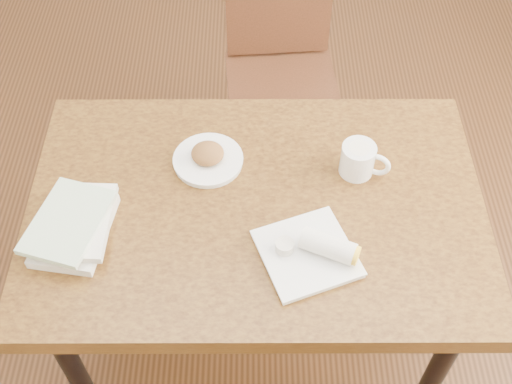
{
  "coord_description": "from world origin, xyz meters",
  "views": [
    {
      "loc": [
        -0.0,
        -1.08,
        2.16
      ],
      "look_at": [
        0.0,
        0.0,
        0.8
      ],
      "focal_mm": 45.0,
      "sensor_mm": 36.0,
      "label": 1
    }
  ],
  "objects_px": {
    "chair_far": "(280,59)",
    "book_stack": "(74,225)",
    "plate_scone": "(208,158)",
    "plate_burrito": "(314,251)",
    "table": "(256,220)",
    "coffee_mug": "(359,159)"
  },
  "relations": [
    {
      "from": "plate_scone",
      "to": "book_stack",
      "type": "height_order",
      "value": "book_stack"
    },
    {
      "from": "table",
      "to": "plate_burrito",
      "type": "relative_size",
      "value": 4.26
    },
    {
      "from": "table",
      "to": "coffee_mug",
      "type": "xyz_separation_m",
      "value": [
        0.29,
        0.12,
        0.13
      ]
    },
    {
      "from": "plate_burrito",
      "to": "chair_far",
      "type": "bearing_deg",
      "value": 92.87
    },
    {
      "from": "coffee_mug",
      "to": "plate_scone",
      "type": "bearing_deg",
      "value": 175.39
    },
    {
      "from": "plate_burrito",
      "to": "plate_scone",
      "type": "bearing_deg",
      "value": 131.44
    },
    {
      "from": "book_stack",
      "to": "coffee_mug",
      "type": "bearing_deg",
      "value": 15.43
    },
    {
      "from": "table",
      "to": "coffee_mug",
      "type": "height_order",
      "value": "coffee_mug"
    },
    {
      "from": "coffee_mug",
      "to": "book_stack",
      "type": "distance_m",
      "value": 0.8
    },
    {
      "from": "chair_far",
      "to": "book_stack",
      "type": "bearing_deg",
      "value": -121.09
    },
    {
      "from": "coffee_mug",
      "to": "plate_burrito",
      "type": "xyz_separation_m",
      "value": [
        -0.14,
        -0.29,
        -0.03
      ]
    },
    {
      "from": "plate_scone",
      "to": "coffee_mug",
      "type": "distance_m",
      "value": 0.43
    },
    {
      "from": "plate_scone",
      "to": "chair_far",
      "type": "bearing_deg",
      "value": 71.63
    },
    {
      "from": "table",
      "to": "book_stack",
      "type": "distance_m",
      "value": 0.5
    },
    {
      "from": "table",
      "to": "plate_burrito",
      "type": "bearing_deg",
      "value": -49.57
    },
    {
      "from": "table",
      "to": "chair_far",
      "type": "bearing_deg",
      "value": 83.6
    },
    {
      "from": "chair_far",
      "to": "plate_scone",
      "type": "height_order",
      "value": "chair_far"
    },
    {
      "from": "chair_far",
      "to": "plate_scone",
      "type": "relative_size",
      "value": 4.66
    },
    {
      "from": "table",
      "to": "book_stack",
      "type": "bearing_deg",
      "value": -168.59
    },
    {
      "from": "table",
      "to": "plate_scone",
      "type": "height_order",
      "value": "plate_scone"
    },
    {
      "from": "chair_far",
      "to": "book_stack",
      "type": "distance_m",
      "value": 1.14
    },
    {
      "from": "chair_far",
      "to": "book_stack",
      "type": "xyz_separation_m",
      "value": [
        -0.58,
        -0.95,
        0.23
      ]
    }
  ]
}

